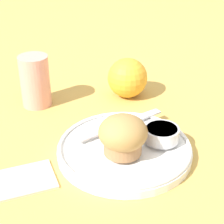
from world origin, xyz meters
name	(u,v)px	position (x,y,z in m)	size (l,w,h in m)	color
ground_plane	(136,155)	(0.00, 0.00, 0.00)	(3.00, 3.00, 0.00)	tan
plate	(124,149)	(-0.02, 0.01, 0.01)	(0.23, 0.23, 0.02)	white
muffin	(123,135)	(-0.03, -0.01, 0.05)	(0.08, 0.08, 0.06)	#9E7047
cream_ramekin	(161,133)	(0.05, 0.00, 0.03)	(0.06, 0.06, 0.02)	silver
berry_pair	(114,126)	(-0.02, 0.06, 0.03)	(0.03, 0.02, 0.02)	maroon
butter_knife	(119,125)	(0.00, 0.07, 0.02)	(0.18, 0.06, 0.00)	silver
orange_fruit	(127,78)	(0.07, 0.21, 0.04)	(0.09, 0.09, 0.09)	#F4A82D
juice_glass	(35,81)	(-0.12, 0.24, 0.05)	(0.06, 0.06, 0.11)	#E5998C
folded_napkin	(11,180)	(-0.21, 0.00, 0.00)	(0.13, 0.07, 0.01)	beige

